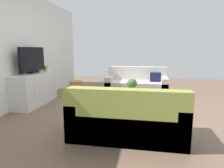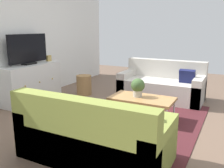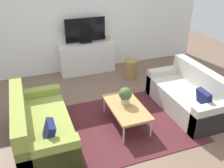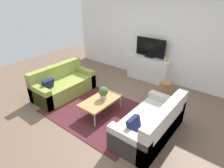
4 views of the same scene
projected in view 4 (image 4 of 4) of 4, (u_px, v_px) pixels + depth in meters
ground_plane at (103, 109)px, 4.82m from camera, size 10.00×10.00×0.00m
wall_back at (155, 37)px, 5.99m from camera, size 6.40×0.12×2.70m
area_rug at (99, 112)px, 4.71m from camera, size 2.50×1.90×0.01m
couch_left_side at (62, 85)px, 5.41m from camera, size 0.84×1.72×0.81m
couch_right_side at (153, 125)px, 3.83m from camera, size 0.84×1.72×0.81m
coffee_table at (101, 101)px, 4.52m from camera, size 0.57×1.04×0.38m
potted_plant at (103, 92)px, 4.48m from camera, size 0.23×0.23×0.31m
tv_console at (148, 69)px, 6.22m from camera, size 1.36×0.47×0.77m
flat_screen_tv at (150, 48)px, 5.92m from camera, size 0.98×0.16×0.61m
mantel_clock at (166, 59)px, 5.70m from camera, size 0.11×0.07×0.13m
wicker_basket at (165, 89)px, 5.31m from camera, size 0.34×0.34×0.44m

